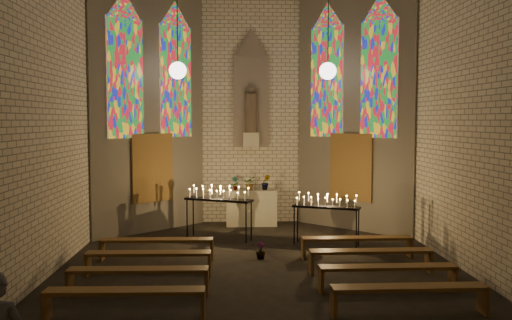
# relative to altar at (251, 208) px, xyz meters

# --- Properties ---
(floor) EXTENTS (12.00, 12.00, 0.00)m
(floor) POSITION_rel_altar_xyz_m (0.00, -5.45, -0.50)
(floor) COLOR black
(floor) RESTS_ON ground
(room) EXTENTS (8.22, 12.43, 7.00)m
(room) POSITION_rel_altar_xyz_m (-0.00, -2.08, 3.22)
(room) COLOR beige
(room) RESTS_ON ground
(altar) EXTENTS (1.40, 0.60, 1.00)m
(altar) POSITION_rel_altar_xyz_m (0.00, 0.00, 0.00)
(altar) COLOR beige
(altar) RESTS_ON ground
(flower_vase_left) EXTENTS (0.22, 0.16, 0.39)m
(flower_vase_left) POSITION_rel_altar_xyz_m (-0.46, -0.08, 0.69)
(flower_vase_left) COLOR #4C723F
(flower_vase_left) RESTS_ON altar
(flower_vase_center) EXTENTS (0.38, 0.34, 0.39)m
(flower_vase_center) POSITION_rel_altar_xyz_m (-0.04, -0.10, 0.70)
(flower_vase_center) COLOR #4C723F
(flower_vase_center) RESTS_ON altar
(flower_vase_right) EXTENTS (0.25, 0.21, 0.45)m
(flower_vase_right) POSITION_rel_altar_xyz_m (0.40, -0.08, 0.72)
(flower_vase_right) COLOR #4C723F
(flower_vase_right) RESTS_ON altar
(aisle_flower_pot) EXTENTS (0.25, 0.25, 0.36)m
(aisle_flower_pot) POSITION_rel_altar_xyz_m (0.06, -3.91, -0.32)
(aisle_flower_pot) COLOR #4C723F
(aisle_flower_pot) RESTS_ON ground
(votive_stand_left) EXTENTS (1.73, 1.09, 1.26)m
(votive_stand_left) POSITION_rel_altar_xyz_m (-0.87, -1.85, 0.58)
(votive_stand_left) COLOR black
(votive_stand_left) RESTS_ON ground
(votive_stand_right) EXTENTS (1.60, 0.95, 1.16)m
(votive_stand_right) POSITION_rel_altar_xyz_m (1.68, -2.63, 0.50)
(votive_stand_right) COLOR black
(votive_stand_right) RESTS_ON ground
(pew_left_0) EXTENTS (2.37, 0.37, 0.45)m
(pew_left_0) POSITION_rel_altar_xyz_m (-2.13, -3.92, -0.13)
(pew_left_0) COLOR brown
(pew_left_0) RESTS_ON ground
(pew_right_0) EXTENTS (2.37, 0.37, 0.45)m
(pew_right_0) POSITION_rel_altar_xyz_m (2.13, -3.92, -0.13)
(pew_right_0) COLOR brown
(pew_right_0) RESTS_ON ground
(pew_left_1) EXTENTS (2.37, 0.37, 0.45)m
(pew_left_1) POSITION_rel_altar_xyz_m (-2.13, -5.12, -0.13)
(pew_left_1) COLOR brown
(pew_left_1) RESTS_ON ground
(pew_right_1) EXTENTS (2.37, 0.37, 0.45)m
(pew_right_1) POSITION_rel_altar_xyz_m (2.13, -5.12, -0.13)
(pew_right_1) COLOR brown
(pew_right_1) RESTS_ON ground
(pew_left_2) EXTENTS (2.37, 0.37, 0.45)m
(pew_left_2) POSITION_rel_altar_xyz_m (-2.13, -6.32, -0.13)
(pew_left_2) COLOR brown
(pew_left_2) RESTS_ON ground
(pew_right_2) EXTENTS (2.37, 0.37, 0.45)m
(pew_right_2) POSITION_rel_altar_xyz_m (2.13, -6.32, -0.13)
(pew_right_2) COLOR brown
(pew_right_2) RESTS_ON ground
(pew_left_3) EXTENTS (2.37, 0.37, 0.45)m
(pew_left_3) POSITION_rel_altar_xyz_m (-2.13, -7.52, -0.13)
(pew_left_3) COLOR brown
(pew_left_3) RESTS_ON ground
(pew_right_3) EXTENTS (2.37, 0.37, 0.45)m
(pew_right_3) POSITION_rel_altar_xyz_m (2.13, -7.52, -0.13)
(pew_right_3) COLOR brown
(pew_right_3) RESTS_ON ground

